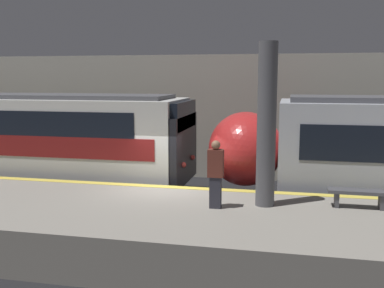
% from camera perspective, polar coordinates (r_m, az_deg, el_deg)
% --- Properties ---
extents(ground_plane, '(120.00, 120.00, 0.00)m').
position_cam_1_polar(ground_plane, '(13.74, -3.03, -9.75)').
color(ground_plane, black).
extents(platform, '(40.00, 4.54, 1.11)m').
position_cam_1_polar(platform, '(11.51, -6.09, -10.59)').
color(platform, gray).
rests_on(platform, ground).
extents(station_rear_barrier, '(50.00, 0.15, 5.23)m').
position_cam_1_polar(station_rear_barrier, '(19.10, 1.78, 3.44)').
color(station_rear_barrier, '#B2AD9E').
rests_on(station_rear_barrier, ground).
extents(support_pillar_near, '(0.47, 0.47, 4.06)m').
position_cam_1_polar(support_pillar_near, '(11.20, 9.44, 2.36)').
color(support_pillar_near, '#56565B').
rests_on(support_pillar_near, platform).
extents(person_waiting, '(0.38, 0.24, 1.69)m').
position_cam_1_polar(person_waiting, '(11.02, 3.02, -3.64)').
color(person_waiting, '#2D2D38').
rests_on(person_waiting, platform).
extents(platform_bench, '(1.50, 0.40, 0.45)m').
position_cam_1_polar(platform_bench, '(11.87, 20.45, -6.03)').
color(platform_bench, '#4C4C51').
rests_on(platform_bench, platform).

